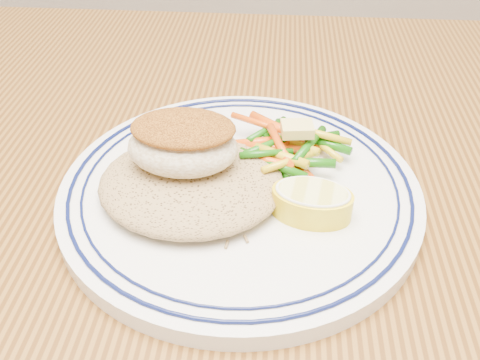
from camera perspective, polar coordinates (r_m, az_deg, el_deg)
name	(u,v)px	position (r m, az deg, el deg)	size (l,w,h in m)	color
dining_table	(245,310)	(0.49, 0.53, -13.67)	(1.50, 0.90, 0.75)	#502F10
plate	(240,190)	(0.44, 0.00, -1.08)	(0.29, 0.29, 0.02)	white
rice_pilaf	(191,180)	(0.42, -5.21, 0.03)	(0.15, 0.13, 0.03)	olive
fish_fillet	(183,143)	(0.41, -6.12, 3.98)	(0.09, 0.06, 0.04)	beige
vegetable_pile	(286,148)	(0.45, 4.97, 3.44)	(0.11, 0.10, 0.03)	#D84A0A
butter_pat	(297,129)	(0.45, 6.12, 5.45)	(0.03, 0.02, 0.01)	#DAC96B
lemon_wedge	(312,201)	(0.40, 7.68, -2.26)	(0.07, 0.06, 0.02)	yellow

